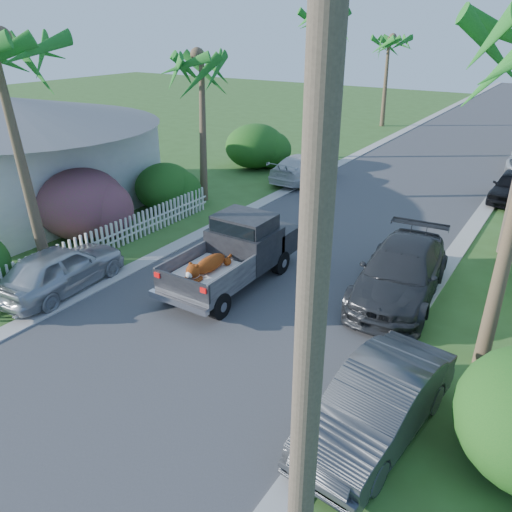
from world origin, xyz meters
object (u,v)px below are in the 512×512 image
Objects in this scene: pickup_truck at (240,250)px; house_left at (17,158)px; parked_car_ln at (61,269)px; palm_l_d at (390,38)px; parked_car_rn at (377,405)px; utility_pole_a at (308,370)px; parked_car_rm at (401,273)px; parked_car_lf at (303,168)px; palm_l_c at (327,12)px; palm_l_b at (200,56)px.

pickup_truck is 12.13m from house_left.
palm_l_d is (-1.50, 31.18, 5.74)m from parked_car_ln.
utility_pole_a is at bearing -75.93° from parked_car_rn.
utility_pole_a is at bearing -84.37° from parked_car_rm.
parked_car_ln reaches higher than parked_car_lf.
utility_pole_a is (18.60, -9.00, 2.48)m from house_left.
palm_l_d is at bearing 76.46° from house_left.
palm_l_c is (-1.53, 4.92, 7.25)m from parked_car_lf.
house_left is at bearing 50.66° from parked_car_lf.
parked_car_lf is 21.93m from utility_pole_a.
palm_l_c is at bearing 118.54° from parked_car_rm.
parked_car_rn is 0.47× the size of palm_l_c.
parked_car_rm is (-1.40, 5.60, 0.06)m from parked_car_rn.
palm_l_d is at bearing -92.25° from parked_car_ln.
palm_l_c reaches higher than pickup_truck.
parked_car_ln is at bearing -27.59° from house_left.
parked_car_rn is 0.93× the size of parked_car_lf.
utility_pole_a reaches higher than palm_l_d.
parked_car_rn is at bearing 172.21° from parked_car_ln.
parked_car_rn is at bearing -70.04° from palm_l_d.
palm_l_d is (0.30, 22.00, 0.29)m from palm_l_b.
palm_l_c reaches higher than house_left.
palm_l_d reaches higher than parked_car_rn.
palm_l_b is at bearing 152.86° from parked_car_rm.
utility_pole_a is (12.10, -36.00, -1.84)m from palm_l_d.
parked_car_lf is (0.53, 14.26, -0.03)m from parked_car_ln.
parked_car_ln is at bearing -78.91° from palm_l_b.
parked_car_lf is 0.51× the size of house_left.
parked_car_rm is 0.71× the size of palm_l_b.
palm_l_b is at bearing 146.86° from parked_car_rn.
parked_car_rm is at bearing -21.38° from palm_l_b.
parked_car_ln is 0.55× the size of palm_l_b.
palm_l_c is 12.10m from palm_l_d.
palm_l_c is at bearing 115.80° from utility_pole_a.
house_left reaches higher than parked_car_rn.
utility_pole_a reaches higher than parked_car_rn.
parked_car_lf is 8.89m from palm_l_c.
parked_car_ln is 14.27m from parked_car_lf.
palm_l_b is at bearing -94.57° from palm_l_c.
house_left is (-6.50, -27.00, -4.32)m from palm_l_d.
house_left is at bearing -141.12° from palm_l_b.
house_left is at bearing 177.44° from parked_car_rm.
parked_car_rm is at bearing -68.82° from palm_l_d.
utility_pole_a reaches higher than parked_car_rm.
parked_car_ln is (-10.00, 0.49, -0.01)m from parked_car_rn.
parked_car_lf is 0.60× the size of palm_l_d.
house_left reaches higher than pickup_truck.
house_left is at bearing 176.72° from pickup_truck.
parked_car_rm is at bearing 19.61° from pickup_truck.
parked_car_lf is at bearing 49.75° from house_left.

